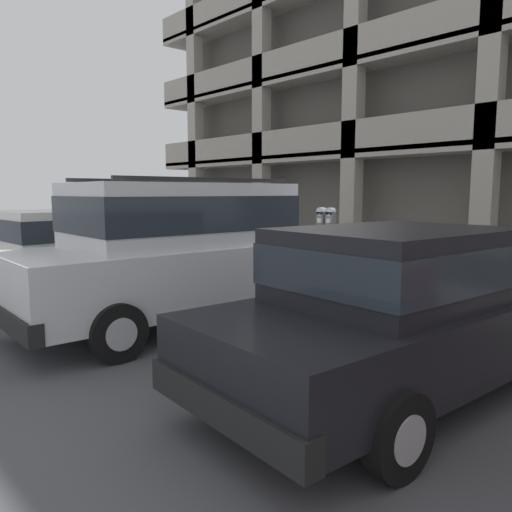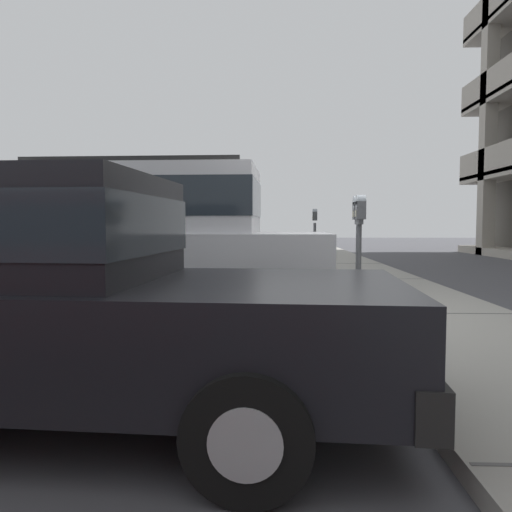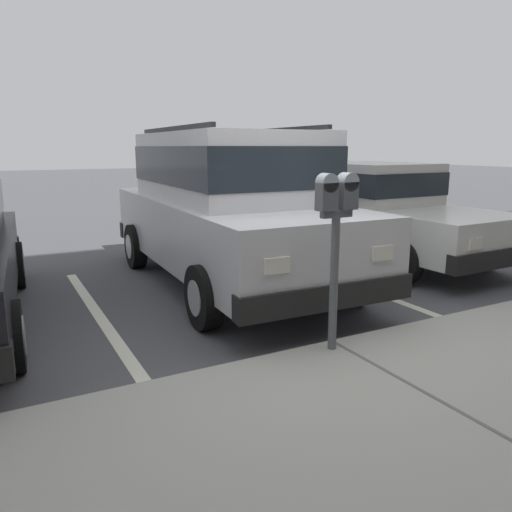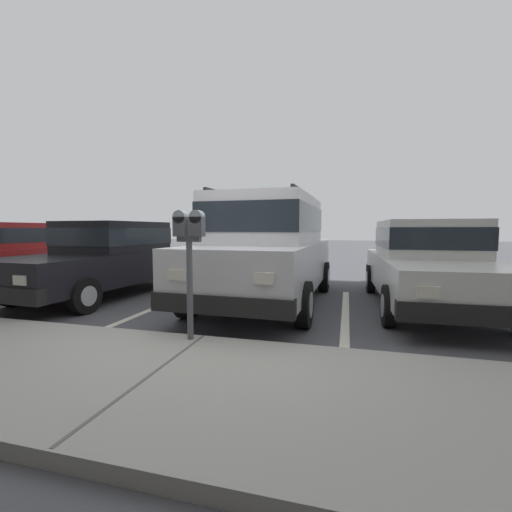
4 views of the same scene
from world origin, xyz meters
name	(u,v)px [view 2 (image 2 of 4)]	position (x,y,z in m)	size (l,w,h in m)	color
ground_plane	(329,326)	(0.00, 0.00, -0.05)	(80.00, 80.00, 0.10)	#4C4C51
sidewalk	(432,318)	(0.00, 1.30, 0.06)	(40.00, 2.20, 0.12)	#9E9B93
parking_stall_lines	(200,354)	(1.62, -1.40, 0.00)	(13.07, 4.80, 0.01)	silver
silver_suv	(148,236)	(-0.20, -2.35, 1.09)	(2.12, 4.83, 2.03)	silver
red_sedan	(167,247)	(-3.00, -2.71, 0.82)	(1.93, 4.52, 1.54)	silver
dark_hatchback	(31,291)	(3.22, -2.23, 0.82)	(2.04, 4.58, 1.54)	black
parking_meter_near	(359,226)	(0.10, 0.35, 1.22)	(0.35, 0.12, 1.47)	#595B60
parking_meter_far	(315,229)	(-6.37, 0.34, 1.11)	(0.15, 0.12, 1.51)	#595B60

